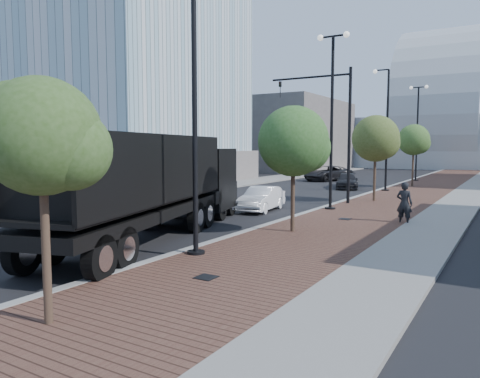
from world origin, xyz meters
The scene contains 23 objects.
sidewalk centered at (3.50, 40.00, 0.06)m, with size 7.00×140.00×0.12m, color #4C2D23.
concrete_strip centered at (6.20, 40.00, 0.07)m, with size 2.40×140.00×0.13m, color slate.
curb centered at (0.00, 40.00, 0.07)m, with size 0.30×140.00×0.14m, color gray.
west_sidewalk centered at (-13.00, 40.00, 0.06)m, with size 4.00×140.00×0.12m, color slate.
dump_truck centered at (-3.13, 13.50, 1.62)m, with size 6.53×14.13×3.84m.
white_sedan centered at (-2.61, 20.23, 0.65)m, with size 1.38×3.95×1.30m, color white.
dark_car_mid centered at (-7.19, 42.76, 0.75)m, with size 2.49×5.41×1.50m, color black.
dark_car_far centered at (-2.83, 35.39, 0.62)m, with size 1.73×4.25×1.23m, color black.
pedestrian centered at (4.90, 19.50, 0.95)m, with size 0.70×0.46×1.91m, color black.
streetlight_1 centered at (0.49, 10.00, 4.34)m, with size 1.44×0.56×9.21m.
streetlight_2 centered at (0.60, 22.00, 4.82)m, with size 1.72×0.56×9.28m.
streetlight_3 centered at (0.49, 34.00, 4.34)m, with size 1.44×0.56×9.21m.
streetlight_4 centered at (0.60, 46.00, 4.82)m, with size 1.72×0.56×9.28m.
traffic_mast centered at (-0.30, 25.00, 4.98)m, with size 5.09×0.20×8.00m.
tree_0 centered at (1.65, 4.02, 3.61)m, with size 2.25×2.17×4.72m.
tree_1 centered at (1.65, 15.02, 3.63)m, with size 2.74×2.74×5.02m.
tree_2 centered at (1.65, 27.02, 3.92)m, with size 2.84×2.84×5.35m.
tree_3 centered at (1.65, 39.02, 3.98)m, with size 2.59×2.58×5.29m.
tower_podium centered at (-24.00, 32.00, 1.50)m, with size 19.00×19.00×3.00m, color slate.
convention_center centered at (-2.00, 85.00, 6.00)m, with size 50.00×30.00×50.00m.
commercial_block_nw centered at (-20.00, 60.00, 5.00)m, with size 14.00×20.00×10.00m, color #5D5754.
utility_cover_1 centered at (2.40, 8.00, 0.13)m, with size 0.50×0.50×0.02m, color black.
utility_cover_2 centered at (2.40, 19.00, 0.13)m, with size 0.50×0.50×0.02m, color black.
Camera 1 is at (9.04, -1.34, 3.44)m, focal length 34.43 mm.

